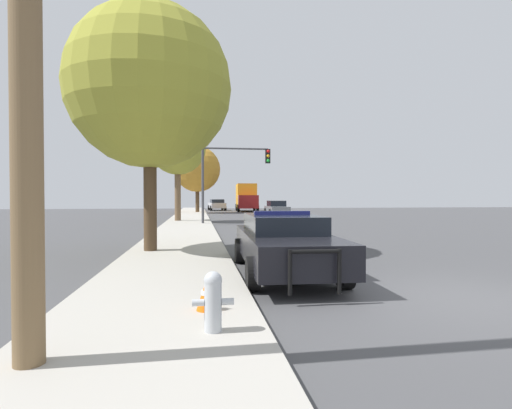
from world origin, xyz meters
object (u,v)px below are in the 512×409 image
Objects in this scene: car_background_distant at (217,205)px; tree_sidewalk_near at (150,87)px; traffic_light at (231,168)px; traffic_cone at (207,294)px; box_truck at (246,197)px; fire_hydrant at (213,299)px; car_background_oncoming at (277,208)px; tree_sidewalk_mid at (178,147)px; police_car at (284,242)px; tree_sidewalk_far at (197,169)px.

tree_sidewalk_near is at bearing -100.48° from car_background_distant.
traffic_light is 19.63m from traffic_cone.
traffic_light reaches higher than box_truck.
car_background_oncoming is at bearing 77.31° from fire_hydrant.
fire_hydrant is 23.72m from tree_sidewalk_mid.
police_car is 34.94m from tree_sidewalk_far.
car_background_oncoming is at bearing 76.84° from traffic_cone.
traffic_light is 0.68× the size of tree_sidewalk_mid.
car_background_oncoming is at bearing -99.28° from police_car.
police_car reaches higher than car_background_oncoming.
traffic_cone is at bearing -95.86° from traffic_light.
box_truck is at bearing -94.03° from police_car.
car_background_oncoming is 10.00× the size of traffic_cone.
car_background_distant is 0.60× the size of box_truck.
police_car is 0.76× the size of box_truck.
tree_sidewalk_far is 0.95× the size of tree_sidewalk_near.
car_background_distant is (0.38, 26.88, -2.83)m from traffic_light.
police_car is at bearing 80.26° from car_background_oncoming.
car_background_distant is at bearing -40.12° from box_truck.
police_car is 7.32× the size of fire_hydrant.
traffic_light is 0.65× the size of tree_sidewalk_near.
tree_sidewalk_far reaches higher than traffic_cone.
box_truck is (3.84, 23.66, -1.84)m from traffic_light.
tree_sidewalk_mid is at bearing 93.83° from traffic_cone.
car_background_oncoming is 11.18m from tree_sidewalk_far.
car_background_oncoming is 16.50m from car_background_distant.
tree_sidewalk_near reaches higher than car_background_oncoming.
traffic_cone is (-0.05, 0.94, -0.16)m from fire_hydrant.
box_truck reaches higher than traffic_cone.
traffic_cone is (-2.35, -46.14, -0.40)m from car_background_distant.
car_background_distant reaches higher than police_car.
car_background_oncoming reaches higher than fire_hydrant.
traffic_light is (1.92, 20.19, 3.08)m from fire_hydrant.
tree_sidewalk_mid is 0.99× the size of tree_sidewalk_far.
tree_sidewalk_far is at bearing 90.30° from fire_hydrant.
box_truck is 0.99× the size of tree_sidewalk_far.
tree_sidewalk_mid is 15.55m from tree_sidewalk_near.
police_car is at bearing -46.03° from tree_sidewalk_near.
tree_sidewalk_mid is at bearing 93.80° from fire_hydrant.
police_car is at bearing -80.12° from tree_sidewalk_mid.
tree_sidewalk_near is (-8.66, -23.62, 4.36)m from car_background_oncoming.
box_truck is at bearing -47.71° from car_background_distant.
car_background_oncoming reaches higher than traffic_cone.
traffic_light is at bearing 66.44° from car_background_oncoming.
fire_hydrant is 1.58× the size of traffic_cone.
traffic_light is 0.68× the size of box_truck.
police_car is 39.93m from box_truck.
tree_sidewalk_far is 38.11m from traffic_cone.
fire_hydrant reaches higher than traffic_cone.
fire_hydrant is 9.07m from tree_sidewalk_near.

